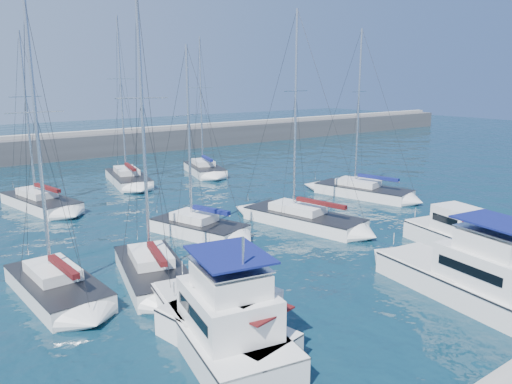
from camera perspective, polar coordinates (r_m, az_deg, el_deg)
ground at (r=27.36m, az=8.65°, el=-10.26°), size 220.00×220.00×0.00m
breakwater at (r=72.48m, az=-21.89°, el=4.40°), size 160.00×6.00×4.45m
motor_yacht_port_outer at (r=20.66m, az=-3.05°, el=-15.30°), size 3.75×6.32×3.20m
motor_yacht_port_inner at (r=20.84m, az=-3.88°, el=-14.46°), size 5.04×9.27×4.69m
motor_yacht_stbd_inner at (r=26.98m, az=23.72°, el=-9.00°), size 4.64×9.68×4.69m
motor_yacht_stbd_outer at (r=34.52m, az=21.29°, el=-4.39°), size 3.47×5.77×3.20m
sailboat_mid_a at (r=27.27m, az=-21.83°, el=-9.96°), size 3.55×7.57×14.58m
sailboat_mid_b at (r=27.77m, az=-11.72°, el=-8.82°), size 4.70×7.94×15.54m
sailboat_mid_c at (r=34.99m, az=-6.58°, el=-4.05°), size 4.99×7.40×13.15m
sailboat_mid_d at (r=37.11m, az=5.40°, el=-3.03°), size 5.16×9.61×15.67m
sailboat_mid_e at (r=46.82m, az=12.10°, el=0.12°), size 5.12×9.15×15.17m
sailboat_back_a at (r=45.50m, az=-23.41°, el=-1.06°), size 4.78×9.15×14.70m
sailboat_back_b at (r=53.21m, az=-14.42°, el=1.55°), size 4.75×9.28×16.99m
sailboat_back_c at (r=56.87m, az=-5.92°, el=2.61°), size 4.92×8.07×15.36m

